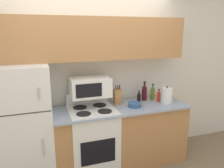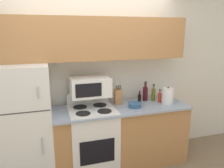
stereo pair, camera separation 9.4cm
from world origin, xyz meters
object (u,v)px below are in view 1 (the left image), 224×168
bowl (135,104)px  bottle_hot_sauce (159,97)px  bottle_soy_sauce (139,98)px  refrigerator (23,127)px  bottle_wine_red (144,93)px  knife_block (118,97)px  bottle_olive_oil (152,94)px  kettle (167,95)px  microwave (90,87)px  stove (93,139)px

bowl → bottle_hot_sauce: 0.46m
bottle_soy_sauce → refrigerator: bearing=-177.7°
bowl → bottle_wine_red: 0.37m
knife_block → bottle_hot_sauce: (0.64, -0.10, -0.04)m
refrigerator → bottle_olive_oil: (1.90, 0.10, 0.23)m
bottle_wine_red → kettle: 0.35m
refrigerator → bottle_soy_sauce: (1.65, 0.07, 0.19)m
bowl → bottle_soy_sauce: bearing=48.9°
microwave → kettle: 1.16m
stove → kettle: size_ratio=4.13×
microwave → bottle_hot_sauce: bearing=-3.9°
bowl → bottle_soy_sauce: 0.22m
bowl → bottle_wine_red: bearing=41.0°
bottle_olive_oil → bottle_wine_red: bottle_wine_red is taller
stove → bowl: (0.61, -0.07, 0.47)m
knife_block → bottle_soy_sauce: bearing=-4.8°
bottle_hot_sauce → kettle: size_ratio=0.76×
microwave → bottle_soy_sauce: microwave is taller
microwave → bowl: 0.69m
bowl → kettle: bearing=-0.7°
refrigerator → bottle_soy_sauce: bearing=2.3°
microwave → bowl: bearing=-15.5°
stove → bottle_soy_sauce: (0.75, 0.10, 0.51)m
bowl → bottle_soy_sauce: bottle_soy_sauce is taller
bottle_olive_oil → kettle: bearing=-58.3°
refrigerator → bottle_soy_sauce: refrigerator is taller
refrigerator → stove: bearing=-1.9°
bottle_olive_oil → refrigerator: bearing=-176.9°
bottle_hot_sauce → bottle_soy_sauce: bottle_hot_sauce is taller
refrigerator → bottle_hot_sauce: size_ratio=7.91×
bottle_wine_red → bottle_hot_sauce: bearing=-38.5°
stove → microwave: size_ratio=2.02×
bowl → bottle_olive_oil: (0.39, 0.20, 0.07)m
refrigerator → bowl: 1.51m
kettle → bottle_soy_sauce: bearing=155.8°
knife_block → bottle_wine_red: bearing=5.5°
microwave → bowl: (0.61, -0.17, -0.27)m
refrigerator → bottle_wine_red: refrigerator is taller
bottle_wine_red → kettle: size_ratio=1.14×
knife_block → bottle_hot_sauce: knife_block is taller
knife_block → bottle_olive_oil: 0.58m
microwave → bottle_olive_oil: microwave is taller
bottle_olive_oil → knife_block: bearing=-179.2°
refrigerator → stove: size_ratio=1.46×
refrigerator → microwave: 0.99m
microwave → bottle_hot_sauce: 1.08m
bottle_hot_sauce → kettle: 0.13m
bottle_hot_sauce → refrigerator: bearing=180.0°
stove → bottle_olive_oil: bearing=7.5°
bottle_olive_oil → microwave: bearing=-178.3°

